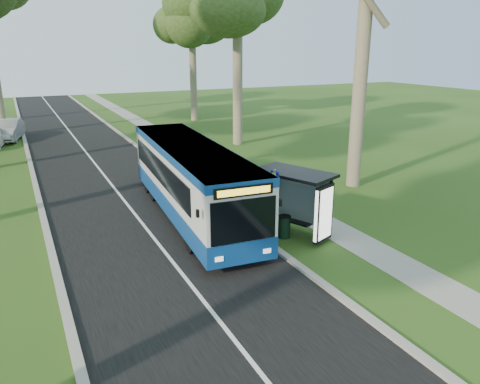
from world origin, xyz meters
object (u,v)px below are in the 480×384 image
object	(u,v)px
bus	(191,180)
car_silver	(8,130)
bus_stop_sign	(274,198)
litter_bin	(284,226)
bus_shelter	(303,193)

from	to	relation	value
bus	car_silver	xyz separation A→B (m)	(-6.64, 21.45, -0.78)
bus_stop_sign	litter_bin	bearing A→B (deg)	5.65
bus_stop_sign	litter_bin	size ratio (longest dim) A/B	3.21
bus_stop_sign	car_silver	distance (m)	26.61
bus_stop_sign	bus_shelter	size ratio (longest dim) A/B	0.84
car_silver	bus_shelter	bearing A→B (deg)	-57.41
bus	bus_stop_sign	bearing A→B (deg)	-62.11
bus	bus_stop_sign	size ratio (longest dim) A/B	4.21
bus	litter_bin	xyz separation A→B (m)	(2.25, -3.62, -1.12)
bus	litter_bin	world-z (taller)	bus
litter_bin	car_silver	size ratio (longest dim) A/B	0.18
litter_bin	car_silver	world-z (taller)	car_silver
bus	car_silver	size ratio (longest dim) A/B	2.44
bus	bus_shelter	distance (m)	4.82
bus	car_silver	world-z (taller)	bus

